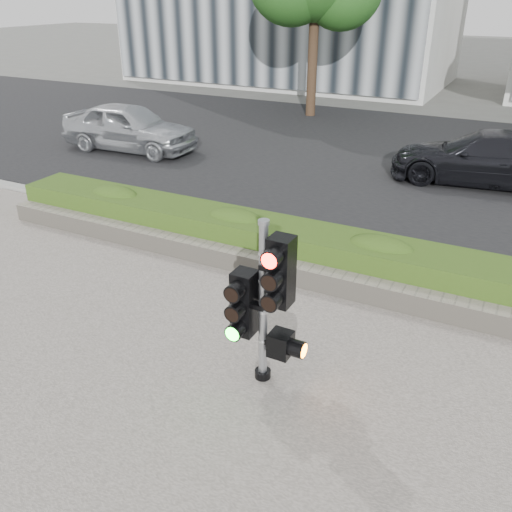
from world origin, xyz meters
The scene contains 9 objects.
ground centered at (0.00, 0.00, 0.00)m, with size 120.00×120.00×0.00m, color #51514C.
sidewalk centered at (0.00, -2.50, 0.01)m, with size 16.00×11.00×0.03m, color #9E9389.
road centered at (0.00, 10.00, 0.01)m, with size 60.00×13.00×0.02m, color black.
curb centered at (0.00, 3.15, 0.06)m, with size 60.00×0.25×0.12m, color gray.
stone_wall centered at (0.00, 1.90, 0.20)m, with size 12.00×0.32×0.34m, color gray.
hedge centered at (0.00, 2.55, 0.37)m, with size 12.00×1.00×0.68m, color #578127.
traffic_signal centered at (0.93, -0.52, 1.21)m, with size 0.74×0.54×2.14m.
car_silver centered at (-7.42, 7.25, 0.73)m, with size 1.67×4.14×1.41m, color silver.
car_dark centered at (2.42, 8.79, 0.67)m, with size 1.83×4.50×1.31m, color black.
Camera 1 is at (3.29, -5.44, 4.42)m, focal length 38.00 mm.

